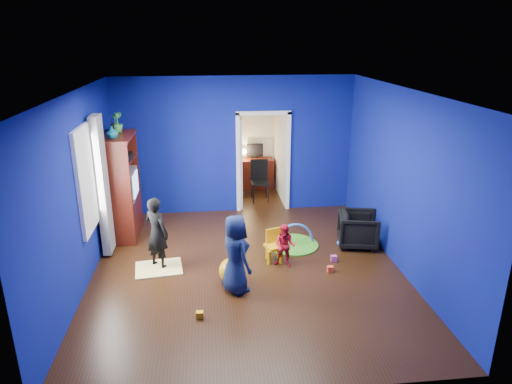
{
  "coord_description": "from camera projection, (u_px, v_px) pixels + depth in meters",
  "views": [
    {
      "loc": [
        -0.59,
        -6.64,
        3.67
      ],
      "look_at": [
        0.19,
        0.4,
        1.22
      ],
      "focal_mm": 32.0,
      "sensor_mm": 36.0,
      "label": 1
    }
  ],
  "objects": [
    {
      "name": "study_desk",
      "position": [
        255.0,
        173.0,
        11.44
      ],
      "size": [
        0.88,
        0.44,
        0.75
      ],
      "primitive_type": "cube",
      "color": "#3D140A",
      "rests_on": "floor"
    },
    {
      "name": "wall_right",
      "position": [
        402.0,
        181.0,
        7.29
      ],
      "size": [
        0.02,
        5.5,
        2.9
      ],
      "primitive_type": "cube",
      "color": "navy",
      "rests_on": "floor"
    },
    {
      "name": "folding_chair",
      "position": [
        260.0,
        182.0,
        10.51
      ],
      "size": [
        0.4,
        0.4,
        0.92
      ],
      "primitive_type": "cube",
      "color": "black",
      "rests_on": "floor"
    },
    {
      "name": "toy_3",
      "position": [
        277.0,
        249.0,
        8.14
      ],
      "size": [
        0.11,
        0.11,
        0.11
      ],
      "primitive_type": "sphere",
      "color": "green",
      "rests_on": "floor"
    },
    {
      "name": "kid_chair",
      "position": [
        274.0,
        248.0,
        7.74
      ],
      "size": [
        0.36,
        0.36,
        0.5
      ],
      "primitive_type": "cube",
      "rotation": [
        0.0,
        0.0,
        0.34
      ],
      "color": "yellow",
      "rests_on": "floor"
    },
    {
      "name": "toddler_red",
      "position": [
        285.0,
        246.0,
        7.53
      ],
      "size": [
        0.44,
        0.4,
        0.74
      ],
      "primitive_type": "imported",
      "rotation": [
        0.0,
        0.0,
        -0.41
      ],
      "color": "red",
      "rests_on": "floor"
    },
    {
      "name": "desk_lamp",
      "position": [
        244.0,
        152.0,
        11.29
      ],
      "size": [
        0.14,
        0.14,
        0.14
      ],
      "primitive_type": "sphere",
      "color": "#FFD88C",
      "rests_on": "study_desk"
    },
    {
      "name": "wall_front",
      "position": [
        272.0,
        275.0,
        4.44
      ],
      "size": [
        5.0,
        0.02,
        2.9
      ],
      "primitive_type": "cube",
      "color": "navy",
      "rests_on": "floor"
    },
    {
      "name": "tv_armoire",
      "position": [
        121.0,
        187.0,
        8.54
      ],
      "size": [
        0.58,
        1.14,
        1.96
      ],
      "primitive_type": "cube",
      "color": "#3B0F09",
      "rests_on": "floor"
    },
    {
      "name": "book_shelf",
      "position": [
        255.0,
        107.0,
        11.01
      ],
      "size": [
        0.88,
        0.24,
        0.04
      ],
      "primitive_type": "cube",
      "color": "white",
      "rests_on": "study_desk"
    },
    {
      "name": "child_navy",
      "position": [
        236.0,
        254.0,
        6.72
      ],
      "size": [
        0.62,
        0.71,
        1.22
      ],
      "primitive_type": "imported",
      "rotation": [
        0.0,
        0.0,
        2.05
      ],
      "color": "#0E1136",
      "rests_on": "floor"
    },
    {
      "name": "desk_monitor",
      "position": [
        255.0,
        150.0,
        11.37
      ],
      "size": [
        0.4,
        0.05,
        0.32
      ],
      "primitive_type": "cube",
      "color": "black",
      "rests_on": "study_desk"
    },
    {
      "name": "wall_left",
      "position": [
        79.0,
        193.0,
        6.77
      ],
      "size": [
        0.02,
        5.5,
        2.9
      ],
      "primitive_type": "cube",
      "color": "navy",
      "rests_on": "floor"
    },
    {
      "name": "curtain",
      "position": [
        102.0,
        186.0,
        7.69
      ],
      "size": [
        0.14,
        0.42,
        2.4
      ],
      "primitive_type": "cube",
      "color": "slate",
      "rests_on": "floor"
    },
    {
      "name": "toy_1",
      "position": [
        340.0,
        243.0,
        8.37
      ],
      "size": [
        0.11,
        0.11,
        0.11
      ],
      "primitive_type": "sphere",
      "color": "blue",
      "rests_on": "floor"
    },
    {
      "name": "armchair",
      "position": [
        358.0,
        229.0,
        8.3
      ],
      "size": [
        0.83,
        0.81,
        0.64
      ],
      "primitive_type": "imported",
      "rotation": [
        0.0,
        0.0,
        1.36
      ],
      "color": "black",
      "rests_on": "floor"
    },
    {
      "name": "potted_plant",
      "position": [
        117.0,
        123.0,
        8.36
      ],
      "size": [
        0.28,
        0.28,
        0.37
      ],
      "primitive_type": "imported",
      "rotation": [
        0.0,
        0.0,
        -0.44
      ],
      "color": "green",
      "rests_on": "tv_armoire"
    },
    {
      "name": "play_mat",
      "position": [
        293.0,
        245.0,
        8.39
      ],
      "size": [
        0.93,
        0.93,
        0.02
      ],
      "primitive_type": "cylinder",
      "color": "#489E23",
      "rests_on": "floor"
    },
    {
      "name": "toy_arch",
      "position": [
        293.0,
        244.0,
        8.39
      ],
      "size": [
        0.82,
        0.24,
        0.83
      ],
      "primitive_type": "torus",
      "rotation": [
        1.57,
        0.0,
        0.23
      ],
      "color": "#3F8CD8",
      "rests_on": "floor"
    },
    {
      "name": "floor",
      "position": [
        247.0,
        270.0,
        7.5
      ],
      "size": [
        5.0,
        5.5,
        0.01
      ],
      "primitive_type": "cube",
      "color": "black",
      "rests_on": "ground"
    },
    {
      "name": "child_black",
      "position": [
        157.0,
        233.0,
        7.43
      ],
      "size": [
        0.53,
        0.5,
        1.22
      ],
      "primitive_type": "imported",
      "rotation": [
        0.0,
        0.0,
        2.48
      ],
      "color": "black",
      "rests_on": "floor"
    },
    {
      "name": "crt_tv",
      "position": [
        123.0,
        184.0,
        8.53
      ],
      "size": [
        0.46,
        0.7,
        0.54
      ],
      "primitive_type": "cube",
      "color": "silver",
      "rests_on": "tv_armoire"
    },
    {
      "name": "toy_4",
      "position": [
        334.0,
        258.0,
        7.79
      ],
      "size": [
        0.1,
        0.08,
        0.1
      ],
      "primitive_type": "cube",
      "color": "#CA4BA2",
      "rests_on": "floor"
    },
    {
      "name": "vase",
      "position": [
        112.0,
        132.0,
        7.9
      ],
      "size": [
        0.24,
        0.24,
        0.22
      ],
      "primitive_type": "imported",
      "rotation": [
        0.0,
        0.0,
        0.17
      ],
      "color": "#0D606A",
      "rests_on": "tv_armoire"
    },
    {
      "name": "doorway",
      "position": [
        263.0,
        163.0,
        9.8
      ],
      "size": [
        1.16,
        0.1,
        2.1
      ],
      "primitive_type": "cube",
      "color": "white",
      "rests_on": "floor"
    },
    {
      "name": "window_left",
      "position": [
        85.0,
        179.0,
        7.06
      ],
      "size": [
        0.03,
        0.95,
        1.55
      ],
      "primitive_type": "cube",
      "color": "white",
      "rests_on": "wall_left"
    },
    {
      "name": "alcove",
      "position": [
        258.0,
        145.0,
        10.56
      ],
      "size": [
        1.0,
        1.75,
        2.5
      ],
      "primitive_type": null,
      "color": "silver",
      "rests_on": "floor"
    },
    {
      "name": "ceiling",
      "position": [
        246.0,
        91.0,
        6.55
      ],
      "size": [
        5.0,
        5.5,
        0.01
      ],
      "primitive_type": "cube",
      "color": "white",
      "rests_on": "wall_back"
    },
    {
      "name": "toy_2",
      "position": [
        200.0,
        315.0,
        6.22
      ],
      "size": [
        0.1,
        0.08,
        0.1
      ],
      "primitive_type": "cube",
      "color": "#F3A80C",
      "rests_on": "floor"
    },
    {
      "name": "wall_back",
      "position": [
        235.0,
        146.0,
        9.61
      ],
      "size": [
        5.0,
        0.02,
        2.9
      ],
      "primitive_type": "cube",
      "color": "navy",
      "rests_on": "floor"
    },
    {
      "name": "yellow_blanket",
      "position": [
        159.0,
        268.0,
        7.53
      ],
      "size": [
        0.82,
        0.69,
        0.03
      ],
      "primitive_type": "cube",
      "rotation": [
        0.0,
        0.0,
        0.12
      ],
      "color": "#F2E07A",
      "rests_on": "floor"
    },
    {
      "name": "hopper_ball",
      "position": [
        232.0,
        271.0,
        7.08
      ],
      "size": [
        0.4,
        0.4,
        0.4
      ],
      "primitive_type": "sphere",
      "color": "yellow",
      "rests_on": "floor"
    },
    {
      "name": "toy_0",
      "position": [
        330.0,
        269.0,
        7.44
      ],
      "size": [
        0.1,
        0.08,
        0.1
      ],
      "primitive_type": "cube",
      "color": "#DD4924",
      "rests_on": "floor"
    }
  ]
}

